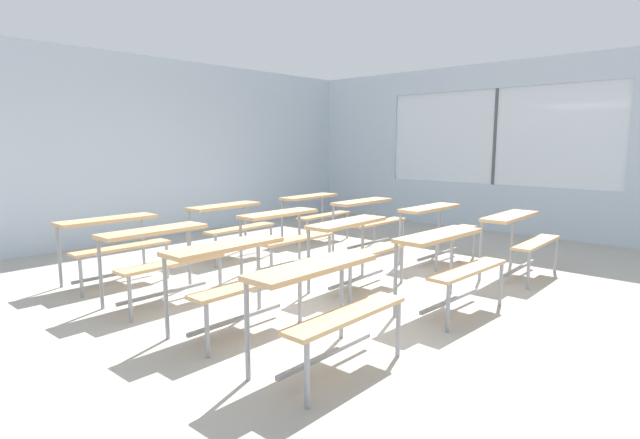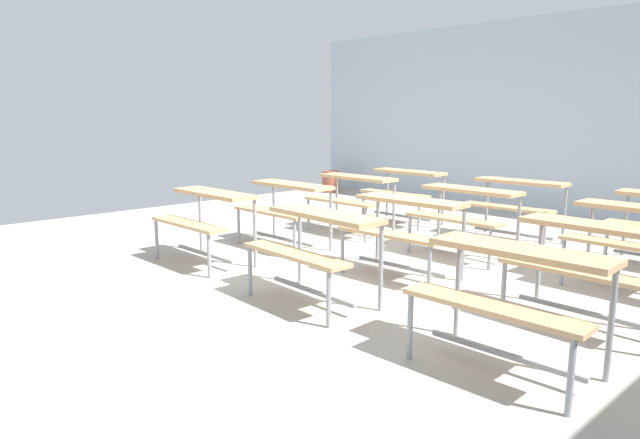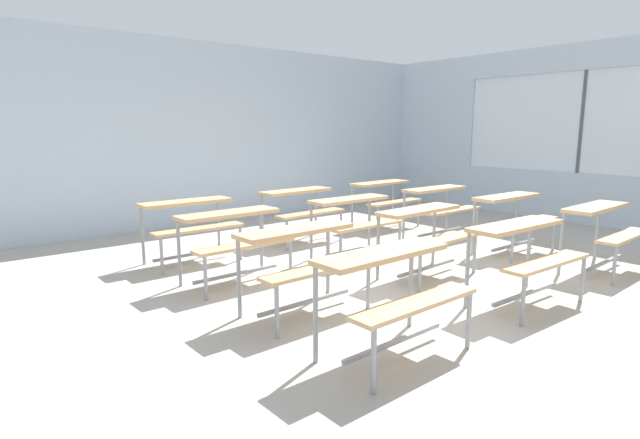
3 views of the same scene
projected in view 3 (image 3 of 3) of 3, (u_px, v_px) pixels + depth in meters
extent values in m
cube|color=#ADA89E|center=(402.00, 287.00, 5.17)|extent=(10.00, 9.00, 0.05)
cube|color=silver|center=(200.00, 134.00, 8.32)|extent=(10.00, 0.12, 3.00)
cube|color=silver|center=(606.00, 201.00, 8.21)|extent=(0.12, 9.00, 0.85)
cube|color=silver|center=(622.00, 52.00, 7.78)|extent=(0.12, 9.00, 0.45)
cube|color=silver|center=(435.00, 124.00, 10.68)|extent=(0.12, 1.90, 1.70)
cube|color=white|center=(582.00, 122.00, 8.36)|extent=(0.02, 4.20, 1.70)
cube|color=#4C5156|center=(582.00, 122.00, 8.36)|extent=(0.06, 0.05, 1.70)
cube|color=tan|center=(382.00, 254.00, 3.55)|extent=(1.10, 0.34, 0.04)
cube|color=tan|center=(416.00, 303.00, 3.36)|extent=(1.10, 0.24, 0.03)
cylinder|color=gray|center=(316.00, 313.00, 3.40)|extent=(0.04, 0.04, 0.72)
cylinder|color=gray|center=(411.00, 284.00, 4.03)|extent=(0.04, 0.04, 0.72)
cylinder|color=gray|center=(373.00, 360.00, 3.01)|extent=(0.04, 0.04, 0.44)
cylinder|color=gray|center=(469.00, 320.00, 3.64)|extent=(0.04, 0.04, 0.44)
cube|color=gray|center=(395.00, 342.00, 3.55)|extent=(1.00, 0.05, 0.03)
cube|color=tan|center=(516.00, 226.00, 4.58)|extent=(1.11, 0.36, 0.04)
cube|color=tan|center=(547.00, 262.00, 4.38)|extent=(1.11, 0.26, 0.03)
cylinder|color=gray|center=(467.00, 269.00, 4.46)|extent=(0.04, 0.04, 0.72)
cylinder|color=gray|center=(529.00, 253.00, 5.05)|extent=(0.04, 0.04, 0.72)
cylinder|color=gray|center=(523.00, 301.00, 4.05)|extent=(0.04, 0.04, 0.44)
cylinder|color=gray|center=(582.00, 279.00, 4.64)|extent=(0.04, 0.04, 0.44)
cube|color=gray|center=(525.00, 294.00, 4.58)|extent=(1.00, 0.07, 0.03)
cube|color=tan|center=(596.00, 207.00, 5.64)|extent=(1.11, 0.35, 0.04)
cube|color=tan|center=(625.00, 236.00, 5.45)|extent=(1.11, 0.25, 0.03)
cylinder|color=gray|center=(561.00, 243.00, 5.49)|extent=(0.04, 0.04, 0.72)
cylinder|color=gray|center=(597.00, 231.00, 6.13)|extent=(0.04, 0.04, 0.72)
cylinder|color=gray|center=(614.00, 265.00, 5.10)|extent=(0.04, 0.04, 0.44)
cube|color=gray|center=(604.00, 263.00, 5.65)|extent=(1.00, 0.06, 0.03)
cube|color=tan|center=(296.00, 231.00, 4.36)|extent=(1.11, 0.34, 0.04)
cube|color=tan|center=(319.00, 269.00, 4.17)|extent=(1.10, 0.24, 0.03)
cylinder|color=gray|center=(239.00, 277.00, 4.21)|extent=(0.04, 0.04, 0.72)
cylinder|color=gray|center=(328.00, 258.00, 4.85)|extent=(0.04, 0.04, 0.72)
cylinder|color=gray|center=(277.00, 311.00, 3.82)|extent=(0.04, 0.04, 0.44)
cylinder|color=gray|center=(368.00, 285.00, 4.46)|extent=(0.04, 0.04, 0.44)
cube|color=gray|center=(306.00, 302.00, 4.36)|extent=(1.00, 0.05, 0.03)
cube|color=tan|center=(419.00, 210.00, 5.44)|extent=(1.11, 0.37, 0.04)
cube|color=tan|center=(443.00, 240.00, 5.26)|extent=(1.11, 0.27, 0.03)
cylinder|color=gray|center=(378.00, 247.00, 5.28)|extent=(0.04, 0.04, 0.72)
cylinder|color=gray|center=(434.00, 234.00, 5.94)|extent=(0.04, 0.04, 0.72)
cylinder|color=gray|center=(420.00, 271.00, 4.90)|extent=(0.04, 0.04, 0.44)
cylinder|color=gray|center=(475.00, 254.00, 5.56)|extent=(0.04, 0.04, 0.44)
cube|color=gray|center=(427.00, 268.00, 5.45)|extent=(1.00, 0.08, 0.03)
cube|color=tan|center=(507.00, 197.00, 6.51)|extent=(1.10, 0.34, 0.04)
cube|color=tan|center=(529.00, 221.00, 6.31)|extent=(1.10, 0.24, 0.03)
cylinder|color=gray|center=(474.00, 227.00, 6.37)|extent=(0.04, 0.04, 0.72)
cylinder|color=gray|center=(516.00, 218.00, 6.98)|extent=(0.04, 0.04, 0.72)
cylinder|color=gray|center=(512.00, 245.00, 5.97)|extent=(0.04, 0.04, 0.44)
cylinder|color=gray|center=(554.00, 234.00, 6.59)|extent=(0.04, 0.04, 0.44)
cube|color=gray|center=(514.00, 245.00, 6.51)|extent=(1.00, 0.05, 0.03)
cube|color=tan|center=(228.00, 214.00, 5.21)|extent=(1.11, 0.34, 0.04)
cube|color=tan|center=(245.00, 245.00, 5.02)|extent=(1.10, 0.24, 0.03)
cylinder|color=gray|center=(179.00, 252.00, 5.06)|extent=(0.04, 0.04, 0.72)
cylinder|color=gray|center=(261.00, 238.00, 5.70)|extent=(0.04, 0.04, 0.72)
cylinder|color=gray|center=(206.00, 278.00, 4.68)|extent=(0.04, 0.04, 0.44)
cylinder|color=gray|center=(290.00, 260.00, 5.32)|extent=(0.04, 0.04, 0.44)
cube|color=gray|center=(237.00, 274.00, 5.22)|extent=(1.00, 0.05, 0.03)
cube|color=tan|center=(349.00, 200.00, 6.26)|extent=(1.10, 0.33, 0.04)
cube|color=tan|center=(367.00, 225.00, 6.06)|extent=(1.10, 0.23, 0.03)
cylinder|color=gray|center=(311.00, 231.00, 6.12)|extent=(0.04, 0.04, 0.72)
cylinder|color=gray|center=(369.00, 221.00, 6.74)|extent=(0.04, 0.04, 0.72)
cylinder|color=gray|center=(341.00, 250.00, 5.72)|extent=(0.04, 0.04, 0.44)
cylinder|color=gray|center=(400.00, 238.00, 6.34)|extent=(0.04, 0.04, 0.44)
cube|color=gray|center=(356.00, 250.00, 6.26)|extent=(1.00, 0.04, 0.03)
cube|color=tan|center=(435.00, 189.00, 7.34)|extent=(1.10, 0.33, 0.04)
cube|color=tan|center=(452.00, 211.00, 7.14)|extent=(1.10, 0.23, 0.03)
cylinder|color=gray|center=(404.00, 215.00, 7.21)|extent=(0.04, 0.04, 0.72)
cylinder|color=gray|center=(447.00, 209.00, 7.82)|extent=(0.04, 0.04, 0.72)
cylinder|color=gray|center=(434.00, 231.00, 6.81)|extent=(0.04, 0.04, 0.44)
cylinder|color=gray|center=(477.00, 222.00, 7.42)|extent=(0.04, 0.04, 0.44)
cube|color=gray|center=(441.00, 232.00, 7.34)|extent=(1.00, 0.04, 0.03)
cube|color=tan|center=(186.00, 202.00, 6.03)|extent=(1.10, 0.33, 0.04)
cube|color=tan|center=(199.00, 229.00, 5.84)|extent=(1.10, 0.23, 0.03)
cylinder|color=gray|center=(142.00, 235.00, 5.89)|extent=(0.04, 0.04, 0.72)
cylinder|color=gray|center=(218.00, 225.00, 6.51)|extent=(0.04, 0.04, 0.72)
cylinder|color=gray|center=(162.00, 255.00, 5.49)|extent=(0.04, 0.04, 0.44)
cylinder|color=gray|center=(240.00, 242.00, 6.12)|extent=(0.04, 0.04, 0.44)
cube|color=gray|center=(193.00, 254.00, 6.03)|extent=(1.00, 0.04, 0.03)
cube|color=tan|center=(296.00, 191.00, 7.10)|extent=(1.11, 0.38, 0.04)
cube|color=tan|center=(311.00, 213.00, 6.92)|extent=(1.11, 0.28, 0.03)
cylinder|color=gray|center=(262.00, 219.00, 6.94)|extent=(0.04, 0.04, 0.72)
cylinder|color=gray|center=(316.00, 211.00, 7.60)|extent=(0.04, 0.04, 0.72)
cylinder|color=gray|center=(287.00, 235.00, 6.56)|extent=(0.04, 0.04, 0.44)
cylinder|color=gray|center=(341.00, 225.00, 7.22)|extent=(0.04, 0.04, 0.44)
cube|color=gray|center=(303.00, 235.00, 7.11)|extent=(1.00, 0.08, 0.03)
cube|color=tan|center=(380.00, 183.00, 8.14)|extent=(1.11, 0.36, 0.04)
cube|color=tan|center=(395.00, 202.00, 7.95)|extent=(1.11, 0.26, 0.03)
cylinder|color=gray|center=(352.00, 207.00, 7.98)|extent=(0.04, 0.04, 0.72)
cylinder|color=gray|center=(393.00, 201.00, 8.63)|extent=(0.04, 0.04, 0.72)
cylinder|color=gray|center=(378.00, 220.00, 7.60)|extent=(0.04, 0.04, 0.44)
cylinder|color=gray|center=(418.00, 213.00, 8.25)|extent=(0.04, 0.04, 0.44)
cube|color=gray|center=(386.00, 222.00, 8.15)|extent=(1.00, 0.06, 0.03)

